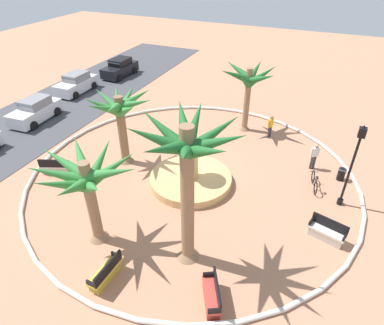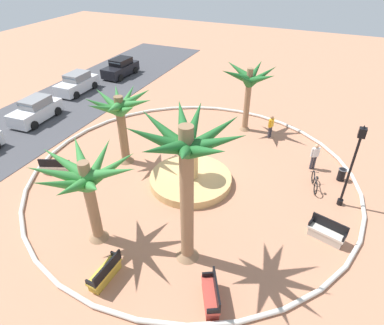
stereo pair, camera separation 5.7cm
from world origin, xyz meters
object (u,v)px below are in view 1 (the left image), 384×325
Objects in this scene: person_cyclist_photo at (270,125)px; bench_north at (55,168)px; palm_tree_near_fountain at (120,111)px; trash_bin at (341,174)px; parked_car_rightmost at (120,68)px; palm_tree_far_side at (249,82)px; fountain at (191,178)px; palm_tree_mid_plaza at (187,160)px; bench_southeast at (106,274)px; bench_west at (327,233)px; bicycle_red_frame at (314,182)px; palm_tree_by_curb at (86,180)px; parked_car_third at (76,84)px; lamppost at (353,161)px; bench_east at (212,296)px; person_cyclist_helmet at (314,155)px; parked_car_second at (35,111)px.

bench_north is at bearing 131.08° from person_cyclist_photo.
bench_north is at bearing 131.11° from palm_tree_near_fountain.
parked_car_rightmost is at bearing 65.38° from trash_bin.
palm_tree_far_side is at bearing 61.19° from trash_bin.
fountain is 6.83m from palm_tree_mid_plaza.
bench_southeast is at bearing 174.13° from palm_tree_far_side.
palm_tree_near_fountain is 2.73× the size of person_cyclist_photo.
bicycle_red_frame is at bearing 14.54° from bench_west.
palm_tree_by_curb is at bearing -121.06° from bench_north.
person_cyclist_photo is at bearing 28.22° from bench_west.
person_cyclist_photo is 17.35m from parked_car_rightmost.
bench_southeast is 1.00× the size of person_cyclist_photo.
parked_car_third is at bearing 167.74° from parked_car_rightmost.
bench_west is at bearing -125.30° from parked_car_rightmost.
fountain reaches higher than bench_north.
palm_tree_mid_plaza is at bearing 146.17° from trash_bin.
lamppost reaches higher than bench_west.
palm_tree_mid_plaza reaches higher than lamppost.
bench_east is (-1.62, -1.68, -4.53)m from palm_tree_mid_plaza.
palm_tree_near_fountain is 8.98m from bench_southeast.
parked_car_third is at bearing 78.95° from person_cyclist_helmet.
palm_tree_mid_plaza reaches higher than person_cyclist_photo.
palm_tree_mid_plaza reaches higher than bench_west.
bench_north is (-9.42, 8.44, -3.12)m from palm_tree_far_side.
palm_tree_far_side is (6.79, -5.42, 0.18)m from palm_tree_near_fountain.
palm_tree_mid_plaza is at bearing -157.49° from fountain.
fountain is at bearing 29.80° from bench_east.
person_cyclist_photo is at bearing -13.52° from bench_southeast.
lamppost is 1.10× the size of parked_car_rightmost.
bench_southeast is (-0.73, 4.14, 0.00)m from bench_east.
bench_west is at bearing -113.62° from parked_car_third.
palm_tree_near_fountain reaches higher than fountain.
palm_tree_mid_plaza is at bearing -46.24° from bench_southeast.
palm_tree_far_side is 7.88m from bicycle_red_frame.
person_cyclist_helmet reaches higher than bench_west.
palm_tree_near_fountain is 0.99× the size of lamppost.
person_cyclist_helmet is at bearing -24.26° from palm_tree_mid_plaza.
palm_tree_far_side is at bearing -93.24° from parked_car_third.
palm_tree_mid_plaza is at bearing 45.90° from bench_east.
person_cyclist_helmet is at bearing -55.21° from fountain.
palm_tree_mid_plaza is at bearing -139.51° from parked_car_rightmost.
parked_car_second is 1.02× the size of parked_car_third.
parked_car_rightmost is at bearing 40.98° from bench_east.
bench_southeast is at bearing -126.30° from parked_car_second.
trash_bin is at bearing -75.16° from palm_tree_near_fountain.
parked_car_second and parked_car_third have the same top height.
bench_southeast is 0.99× the size of person_cyclist_helmet.
fountain is 7.25m from person_cyclist_helmet.
bench_north is 0.37× the size of lamppost.
trash_bin is at bearing -43.67° from bicycle_red_frame.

